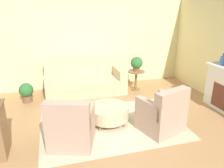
% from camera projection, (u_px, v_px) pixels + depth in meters
% --- Properties ---
extents(ground_plane, '(16.00, 16.00, 0.00)m').
position_uv_depth(ground_plane, '(112.00, 125.00, 4.83)').
color(ground_plane, '#AD7F51').
extents(wall_back, '(9.27, 0.12, 2.80)m').
position_uv_depth(wall_back, '(89.00, 42.00, 6.78)').
color(wall_back, beige).
rests_on(wall_back, ground_plane).
extents(rug, '(3.06, 2.07, 0.01)m').
position_uv_depth(rug, '(112.00, 124.00, 4.83)').
color(rug, beige).
rests_on(rug, ground_plane).
extents(couch, '(2.30, 0.99, 0.92)m').
position_uv_depth(couch, '(85.00, 82.00, 6.50)').
color(couch, '#C6B289').
rests_on(couch, ground_plane).
extents(armchair_left, '(0.98, 0.95, 0.98)m').
position_uv_depth(armchair_left, '(71.00, 128.00, 4.00)').
color(armchair_left, tan).
rests_on(armchair_left, rug).
extents(armchair_right, '(0.98, 0.95, 0.98)m').
position_uv_depth(armchair_right, '(163.00, 115.00, 4.47)').
color(armchair_right, tan).
rests_on(armchair_right, rug).
extents(ottoman_table, '(0.88, 0.88, 0.40)m').
position_uv_depth(ottoman_table, '(109.00, 112.00, 4.82)').
color(ottoman_table, '#C6B289').
rests_on(ottoman_table, rug).
extents(side_table, '(0.51, 0.51, 0.60)m').
position_uv_depth(side_table, '(136.00, 77.00, 6.67)').
color(side_table, olive).
rests_on(side_table, ground_plane).
extents(vase_mantel_near, '(0.15, 0.15, 0.29)m').
position_uv_depth(vase_mantel_near, '(223.00, 60.00, 5.33)').
color(vase_mantel_near, '#38569E').
rests_on(vase_mantel_near, fireplace).
extents(potted_plant_on_side_table, '(0.36, 0.36, 0.44)m').
position_uv_depth(potted_plant_on_side_table, '(137.00, 63.00, 6.51)').
color(potted_plant_on_side_table, brown).
rests_on(potted_plant_on_side_table, side_table).
extents(potted_plant_floor, '(0.38, 0.38, 0.53)m').
position_uv_depth(potted_plant_floor, '(26.00, 92.00, 5.86)').
color(potted_plant_floor, brown).
rests_on(potted_plant_floor, ground_plane).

